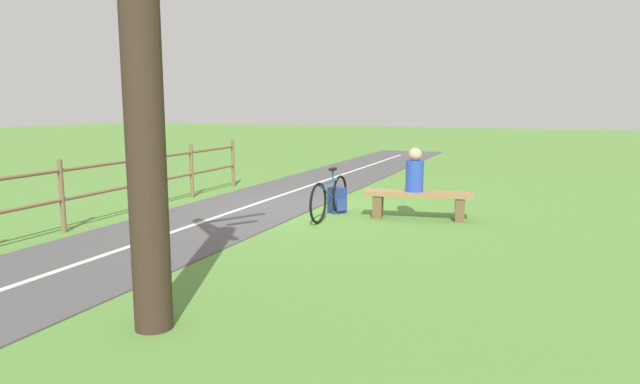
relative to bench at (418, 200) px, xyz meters
name	(u,v)px	position (x,y,z in m)	size (l,w,h in m)	color
ground_plane	(300,208)	(2.35, -0.10, -0.34)	(80.00, 80.00, 0.00)	#548438
paved_path	(113,253)	(3.31, 3.90, -0.34)	(2.59, 36.00, 0.02)	#4C494C
path_centre_line	(113,252)	(3.31, 3.90, -0.33)	(0.10, 32.00, 0.00)	silver
bench	(418,200)	(0.00, 0.00, 0.00)	(1.94, 0.74, 0.49)	#937047
person_seated	(415,172)	(0.08, 0.01, 0.50)	(0.36, 0.36, 0.77)	#2847B7
bicycle	(330,197)	(1.49, 0.51, 0.03)	(0.08, 1.76, 0.88)	black
backpack	(337,200)	(1.53, 0.02, -0.11)	(0.38, 0.38, 0.48)	navy
fence_roadside	(102,182)	(4.98, 2.31, 0.34)	(0.38, 9.06, 1.16)	brown
tree_by_path	(140,65)	(1.11, 5.77, 1.99)	(1.33, 1.45, 5.15)	#38281E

